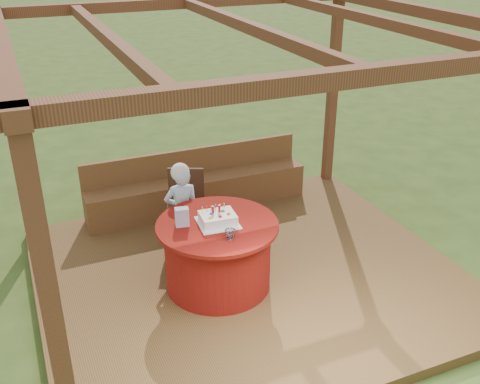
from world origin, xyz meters
The scene contains 10 objects.
ground centered at (0.00, 0.00, 0.00)m, with size 60.00×60.00×0.00m, color #304818.
deck centered at (0.00, 0.00, 0.06)m, with size 4.50×4.00×0.12m, color brown.
pergola centered at (0.00, 0.00, 2.41)m, with size 4.50×4.00×2.72m.
bench centered at (0.00, 1.72, 0.38)m, with size 3.00×0.42×0.80m.
table centered at (-0.40, -0.09, 0.50)m, with size 1.27×1.27×0.75m.
chair centered at (-0.40, 0.99, 0.61)m, with size 0.57×0.57×0.88m.
elderly_woman centered at (-0.54, 0.68, 0.70)m, with size 0.42×0.29×1.14m.
birthday_cake centered at (-0.39, -0.09, 0.92)m, with size 0.43×0.43×0.18m.
gift_bag centered at (-0.74, 0.01, 0.97)m, with size 0.14×0.09×0.20m, color #E996C6.
drinking_glass centered at (-0.39, -0.43, 0.92)m, with size 0.11×0.11×0.10m, color white.
Camera 1 is at (-2.15, -4.80, 3.66)m, focal length 42.00 mm.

